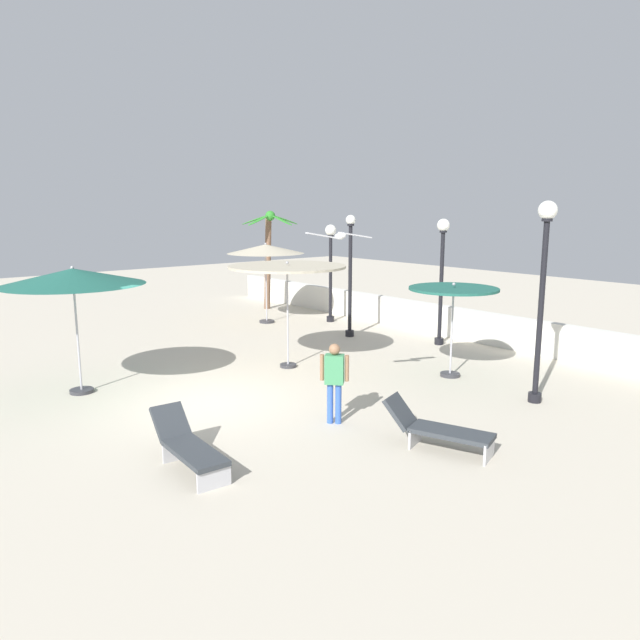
{
  "coord_description": "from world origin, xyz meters",
  "views": [
    {
      "loc": [
        11.07,
        -5.86,
        4.13
      ],
      "look_at": [
        0.0,
        3.31,
        1.4
      ],
      "focal_mm": 33.3,
      "sensor_mm": 36.0,
      "label": 1
    }
  ],
  "objects": [
    {
      "name": "ground_plane",
      "position": [
        0.0,
        0.0,
        0.0
      ],
      "size": [
        56.0,
        56.0,
        0.0
      ],
      "primitive_type": "plane",
      "color": "beige"
    },
    {
      "name": "boundary_wall",
      "position": [
        0.0,
        9.45,
        0.49
      ],
      "size": [
        25.2,
        0.3,
        0.98
      ],
      "primitive_type": "cube",
      "color": "silver",
      "rests_on": "ground_plane"
    },
    {
      "name": "patio_umbrella_0",
      "position": [
        -2.33,
        -1.79,
        2.63
      ],
      "size": [
        3.09,
        3.09,
        2.88
      ],
      "color": "#333338",
      "rests_on": "ground_plane"
    },
    {
      "name": "patio_umbrella_1",
      "position": [
        -1.1,
        3.13,
        2.56
      ],
      "size": [
        3.01,
        3.01,
        2.79
      ],
      "color": "#333338",
      "rests_on": "ground_plane"
    },
    {
      "name": "patio_umbrella_2",
      "position": [
        2.17,
        5.72,
        2.04
      ],
      "size": [
        2.16,
        2.16,
        2.35
      ],
      "color": "#333338",
      "rests_on": "ground_plane"
    },
    {
      "name": "patio_umbrella_3",
      "position": [
        -6.55,
        6.21,
        2.65
      ],
      "size": [
        2.77,
        2.77,
        2.9
      ],
      "color": "#333338",
      "rests_on": "ground_plane"
    },
    {
      "name": "palm_tree_0",
      "position": [
        -8.86,
        7.94,
        2.58
      ],
      "size": [
        2.39,
        2.48,
        4.01
      ],
      "color": "brown",
      "rests_on": "ground_plane"
    },
    {
      "name": "lamp_post_0",
      "position": [
        4.59,
        5.53,
        2.71
      ],
      "size": [
        0.39,
        0.39,
        4.27
      ],
      "color": "black",
      "rests_on": "ground_plane"
    },
    {
      "name": "lamp_post_1",
      "position": [
        -5.21,
        8.12,
        2.31
      ],
      "size": [
        0.4,
        0.4,
        3.54
      ],
      "color": "black",
      "rests_on": "ground_plane"
    },
    {
      "name": "lamp_post_2",
      "position": [
        -0.26,
        8.27,
        2.39
      ],
      "size": [
        0.38,
        0.38,
        3.81
      ],
      "color": "black",
      "rests_on": "ground_plane"
    },
    {
      "name": "lamp_post_3",
      "position": [
        -2.87,
        6.94,
        2.17
      ],
      "size": [
        0.31,
        0.31,
        3.9
      ],
      "color": "black",
      "rests_on": "ground_plane"
    },
    {
      "name": "lounge_chair_0",
      "position": [
        2.83,
        -1.79,
        0.39
      ],
      "size": [
        1.92,
        0.65,
        0.84
      ],
      "color": "#B7B7BC",
      "rests_on": "ground_plane"
    },
    {
      "name": "lounge_chair_1",
      "position": [
        4.89,
        1.88,
        0.38
      ],
      "size": [
        1.96,
        1.16,
        0.83
      ],
      "color": "#B7B7BC",
      "rests_on": "ground_plane"
    },
    {
      "name": "guest_0",
      "position": [
        2.8,
        1.35,
        0.96
      ],
      "size": [
        0.43,
        0.42,
        1.59
      ],
      "color": "#3359B2",
      "rests_on": "ground_plane"
    },
    {
      "name": "seagull_0",
      "position": [
        2.43,
        1.79,
        3.59
      ],
      "size": [
        0.46,
        1.38,
        0.15
      ],
      "color": "white"
    }
  ]
}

